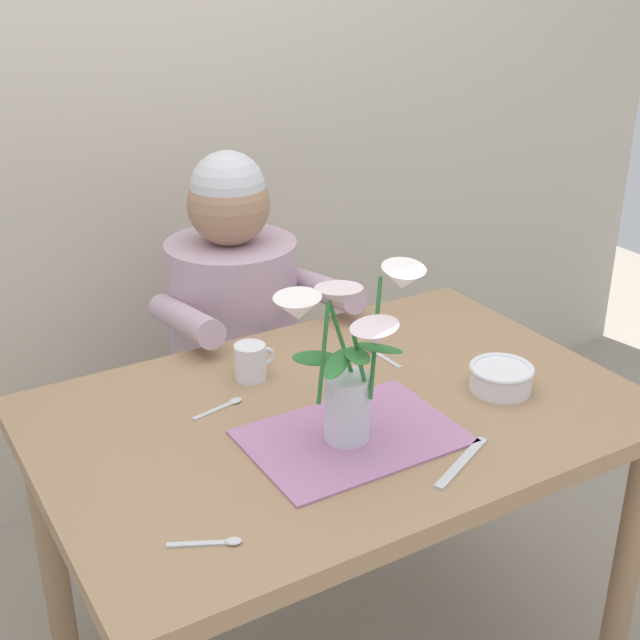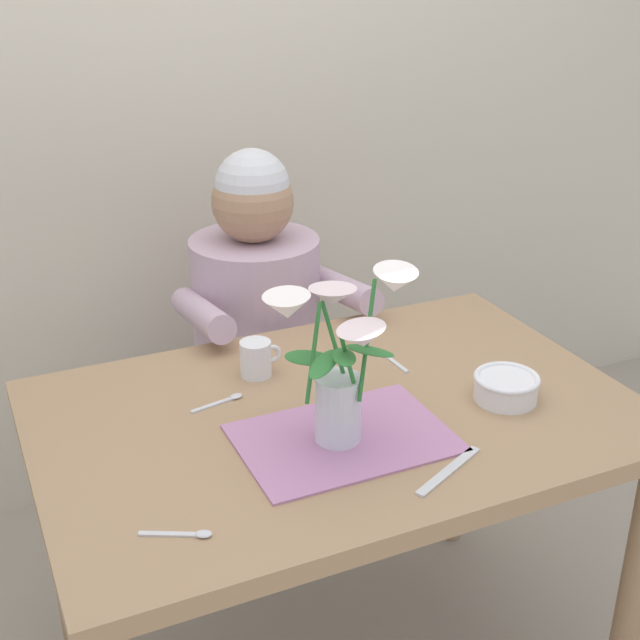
{
  "view_description": "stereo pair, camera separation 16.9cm",
  "coord_description": "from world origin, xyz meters",
  "px_view_note": "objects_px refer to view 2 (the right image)",
  "views": [
    {
      "loc": [
        -0.8,
        -1.27,
        1.62
      ],
      "look_at": [
        -0.02,
        0.05,
        0.92
      ],
      "focal_mm": 47.98,
      "sensor_mm": 36.0,
      "label": 1
    },
    {
      "loc": [
        -0.65,
        -1.35,
        1.62
      ],
      "look_at": [
        -0.02,
        0.05,
        0.92
      ],
      "focal_mm": 47.98,
      "sensor_mm": 36.0,
      "label": 2
    }
  ],
  "objects_px": {
    "coffee_cup": "(256,358)",
    "seated_person": "(258,357)",
    "flower_vase": "(340,356)",
    "ceramic_bowl": "(506,386)",
    "dinner_knife": "(449,471)"
  },
  "relations": [
    {
      "from": "dinner_knife",
      "to": "coffee_cup",
      "type": "height_order",
      "value": "coffee_cup"
    },
    {
      "from": "flower_vase",
      "to": "ceramic_bowl",
      "type": "relative_size",
      "value": 2.55
    },
    {
      "from": "flower_vase",
      "to": "coffee_cup",
      "type": "relative_size",
      "value": 3.73
    },
    {
      "from": "seated_person",
      "to": "ceramic_bowl",
      "type": "distance_m",
      "value": 0.8
    },
    {
      "from": "flower_vase",
      "to": "dinner_knife",
      "type": "height_order",
      "value": "flower_vase"
    },
    {
      "from": "coffee_cup",
      "to": "seated_person",
      "type": "bearing_deg",
      "value": 69.56
    },
    {
      "from": "seated_person",
      "to": "coffee_cup",
      "type": "relative_size",
      "value": 12.2
    },
    {
      "from": "seated_person",
      "to": "dinner_knife",
      "type": "relative_size",
      "value": 5.97
    },
    {
      "from": "dinner_knife",
      "to": "coffee_cup",
      "type": "relative_size",
      "value": 2.04
    },
    {
      "from": "dinner_knife",
      "to": "flower_vase",
      "type": "bearing_deg",
      "value": 102.34
    },
    {
      "from": "flower_vase",
      "to": "ceramic_bowl",
      "type": "bearing_deg",
      "value": 0.35
    },
    {
      "from": "seated_person",
      "to": "flower_vase",
      "type": "distance_m",
      "value": 0.82
    },
    {
      "from": "ceramic_bowl",
      "to": "coffee_cup",
      "type": "xyz_separation_m",
      "value": [
        -0.43,
        0.31,
        0.01
      ]
    },
    {
      "from": "flower_vase",
      "to": "coffee_cup",
      "type": "xyz_separation_m",
      "value": [
        -0.05,
        0.32,
        -0.14
      ]
    },
    {
      "from": "coffee_cup",
      "to": "ceramic_bowl",
      "type": "bearing_deg",
      "value": -36.15
    }
  ]
}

